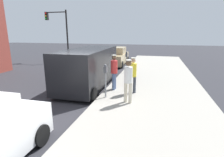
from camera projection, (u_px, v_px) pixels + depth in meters
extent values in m
plane|color=#2D2D33|center=(75.00, 101.00, 8.16)|extent=(80.00, 80.00, 0.00)
cube|color=#9E998E|center=(154.00, 107.00, 7.30)|extent=(5.00, 32.00, 0.15)
cylinder|color=gray|center=(106.00, 85.00, 8.01)|extent=(0.07, 0.07, 1.15)
cube|color=#4C4C51|center=(105.00, 69.00, 7.83)|extent=(0.14, 0.18, 0.28)
sphere|color=#47474C|center=(105.00, 66.00, 7.79)|extent=(0.12, 0.12, 0.12)
cylinder|color=gray|center=(126.00, 65.00, 13.09)|extent=(0.07, 0.07, 1.15)
cube|color=#4C4C51|center=(127.00, 55.00, 12.91)|extent=(0.14, 0.18, 0.28)
sphere|color=#47474C|center=(127.00, 53.00, 12.87)|extent=(0.12, 0.12, 0.12)
cylinder|color=#383D47|center=(134.00, 85.00, 8.67)|extent=(0.14, 0.14, 0.83)
cylinder|color=#383D47|center=(131.00, 85.00, 8.58)|extent=(0.14, 0.14, 0.83)
cylinder|color=yellow|center=(133.00, 70.00, 8.44)|extent=(0.34, 0.34, 0.62)
sphere|color=tan|center=(133.00, 60.00, 8.33)|extent=(0.23, 0.23, 0.23)
cylinder|color=silver|center=(133.00, 58.00, 8.30)|extent=(0.21, 0.21, 0.04)
cylinder|color=beige|center=(130.00, 93.00, 7.37)|extent=(0.14, 0.14, 0.87)
cylinder|color=beige|center=(126.00, 92.00, 7.49)|extent=(0.14, 0.14, 0.87)
cylinder|color=white|center=(128.00, 75.00, 7.24)|extent=(0.34, 0.34, 0.65)
sphere|color=brown|center=(129.00, 63.00, 7.12)|extent=(0.24, 0.24, 0.24)
cylinder|color=silver|center=(129.00, 60.00, 7.10)|extent=(0.22, 0.22, 0.04)
cylinder|color=#4C608C|center=(115.00, 81.00, 9.30)|extent=(0.14, 0.14, 0.86)
cylinder|color=#4C608C|center=(113.00, 82.00, 9.09)|extent=(0.14, 0.14, 0.86)
cylinder|color=red|center=(114.00, 67.00, 9.01)|extent=(0.34, 0.34, 0.64)
sphere|color=brown|center=(114.00, 58.00, 8.89)|extent=(0.23, 0.23, 0.23)
cylinder|color=silver|center=(114.00, 55.00, 8.86)|extent=(0.22, 0.22, 0.04)
cube|color=black|center=(89.00, 67.00, 9.92)|extent=(2.05, 5.22, 1.96)
cube|color=black|center=(67.00, 68.00, 7.52)|extent=(1.84, 0.10, 0.88)
cylinder|color=black|center=(93.00, 94.00, 7.98)|extent=(0.23, 0.68, 0.68)
cylinder|color=black|center=(54.00, 91.00, 8.42)|extent=(0.23, 0.68, 0.68)
cylinder|color=black|center=(114.00, 74.00, 11.84)|extent=(0.23, 0.68, 0.68)
cylinder|color=black|center=(87.00, 73.00, 12.27)|extent=(0.23, 0.68, 0.68)
cube|color=tan|center=(116.00, 58.00, 17.15)|extent=(1.91, 4.44, 0.89)
cube|color=tan|center=(116.00, 50.00, 17.17)|extent=(1.64, 2.01, 0.60)
cylinder|color=black|center=(122.00, 65.00, 15.48)|extent=(0.23, 0.60, 0.60)
cylinder|color=black|center=(102.00, 64.00, 15.86)|extent=(0.23, 0.60, 0.60)
cylinder|color=black|center=(127.00, 59.00, 18.59)|extent=(0.23, 0.60, 0.60)
cylinder|color=black|center=(111.00, 59.00, 18.97)|extent=(0.23, 0.60, 0.60)
cylinder|color=black|center=(40.00, 135.00, 4.87)|extent=(0.22, 0.60, 0.60)
cylinder|color=black|center=(67.00, 37.00, 18.37)|extent=(0.16, 0.16, 5.20)
cylinder|color=black|center=(55.00, 12.00, 18.06)|extent=(2.40, 0.10, 0.10)
cube|color=black|center=(47.00, 16.00, 18.39)|extent=(0.24, 0.32, 0.80)
sphere|color=red|center=(45.00, 13.00, 18.16)|extent=(0.17, 0.17, 0.17)
sphere|color=yellow|center=(46.00, 16.00, 18.23)|extent=(0.17, 0.17, 0.17)
sphere|color=green|center=(46.00, 18.00, 18.29)|extent=(0.17, 0.17, 0.17)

